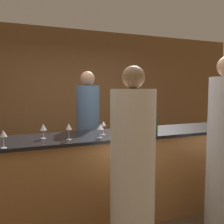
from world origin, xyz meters
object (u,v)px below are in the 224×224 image
Objects in this scene: bartender at (88,139)px; guest_1 at (224,153)px; guest_0 at (133,176)px; ice_bucket at (215,119)px; wine_bottle_0 at (155,123)px.

bartender is 0.95× the size of guest_1.
bartender is 1.03× the size of guest_0.
bartender reaches higher than ice_bucket.
bartender reaches higher than wine_bottle_0.
guest_0 is at bearing -133.25° from wine_bottle_0.
guest_1 is 1.04m from ice_bucket.
guest_1 reaches higher than guest_0.
guest_0 is 2.01m from ice_bucket.
wine_bottle_0 is at bearing 129.13° from guest_1.
guest_1 is at bearing 4.04° from guest_0.
guest_0 is 1.02m from wine_bottle_0.
guest_0 is at bearing -175.96° from guest_1.
guest_1 is 10.22× the size of ice_bucket.
ice_bucket is (1.72, -0.67, 0.29)m from bartender.
guest_1 is at bearing -128.65° from ice_bucket.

